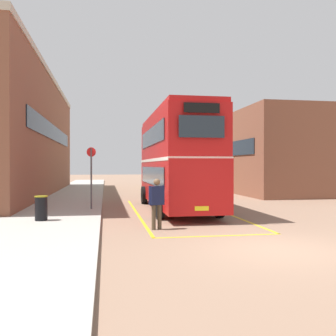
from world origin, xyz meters
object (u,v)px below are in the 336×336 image
at_px(double_decker_bus, 176,159).
at_px(bus_stop_sign, 91,172).
at_px(single_deck_bus, 186,171).
at_px(litter_bin, 41,208).
at_px(pedestrian_boarding, 157,200).

xyz_separation_m(double_decker_bus, bus_stop_sign, (-4.10, -0.21, -0.64)).
xyz_separation_m(double_decker_bus, single_deck_bus, (4.35, 17.23, -0.87)).
relative_size(litter_bin, bus_stop_sign, 0.32).
bearing_deg(pedestrian_boarding, double_decker_bus, 72.69).
distance_m(double_decker_bus, pedestrian_boarding, 5.97).
relative_size(double_decker_bus, pedestrian_boarding, 5.79).
bearing_deg(litter_bin, double_decker_bus, 32.24).
distance_m(single_deck_bus, bus_stop_sign, 19.38).
bearing_deg(double_decker_bus, litter_bin, -147.76).
distance_m(double_decker_bus, litter_bin, 7.13).
xyz_separation_m(litter_bin, bus_stop_sign, (1.71, 3.45, 1.27)).
xyz_separation_m(single_deck_bus, bus_stop_sign, (-8.45, -17.45, 0.24)).
bearing_deg(litter_bin, single_deck_bus, 64.08).
bearing_deg(bus_stop_sign, pedestrian_boarding, -65.86).
distance_m(litter_bin, bus_stop_sign, 4.06).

